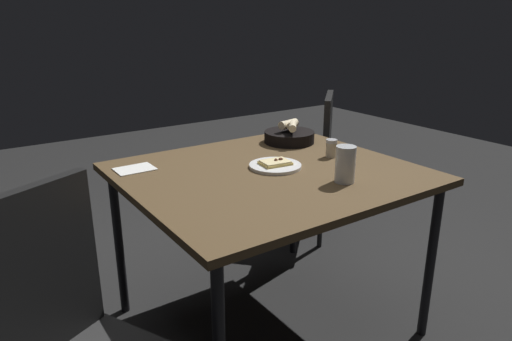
{
  "coord_description": "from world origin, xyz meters",
  "views": [
    {
      "loc": [
        1.09,
        1.49,
        1.37
      ],
      "look_at": [
        0.06,
        -0.01,
        0.76
      ],
      "focal_mm": 32.6,
      "sensor_mm": 36.0,
      "label": 1
    }
  ],
  "objects_px": {
    "chair_near": "(308,158)",
    "pepper_shaker": "(332,149)",
    "bread_basket": "(289,135)",
    "beer_glass": "(345,167)",
    "pizza_plate": "(275,165)",
    "dining_table": "(269,183)"
  },
  "relations": [
    {
      "from": "beer_glass",
      "to": "chair_near",
      "type": "distance_m",
      "value": 1.13
    },
    {
      "from": "dining_table",
      "to": "bread_basket",
      "type": "xyz_separation_m",
      "value": [
        -0.35,
        -0.31,
        0.09
      ]
    },
    {
      "from": "pizza_plate",
      "to": "pepper_shaker",
      "type": "distance_m",
      "value": 0.31
    },
    {
      "from": "dining_table",
      "to": "pepper_shaker",
      "type": "distance_m",
      "value": 0.36
    },
    {
      "from": "dining_table",
      "to": "pizza_plate",
      "type": "xyz_separation_m",
      "value": [
        -0.05,
        -0.02,
        0.07
      ]
    },
    {
      "from": "bread_basket",
      "to": "pizza_plate",
      "type": "bearing_deg",
      "value": 43.53
    },
    {
      "from": "dining_table",
      "to": "bread_basket",
      "type": "relative_size",
      "value": 4.58
    },
    {
      "from": "pizza_plate",
      "to": "chair_near",
      "type": "distance_m",
      "value": 0.98
    },
    {
      "from": "bread_basket",
      "to": "beer_glass",
      "type": "xyz_separation_m",
      "value": [
        0.19,
        0.59,
        0.03
      ]
    },
    {
      "from": "dining_table",
      "to": "pepper_shaker",
      "type": "relative_size",
      "value": 14.18
    },
    {
      "from": "chair_near",
      "to": "pepper_shaker",
      "type": "bearing_deg",
      "value": 56.83
    },
    {
      "from": "chair_near",
      "to": "dining_table",
      "type": "bearing_deg",
      "value": 39.48
    },
    {
      "from": "dining_table",
      "to": "bread_basket",
      "type": "distance_m",
      "value": 0.47
    },
    {
      "from": "pizza_plate",
      "to": "beer_glass",
      "type": "xyz_separation_m",
      "value": [
        -0.11,
        0.3,
        0.05
      ]
    },
    {
      "from": "dining_table",
      "to": "chair_near",
      "type": "xyz_separation_m",
      "value": [
        -0.76,
        -0.63,
        -0.18
      ]
    },
    {
      "from": "dining_table",
      "to": "pizza_plate",
      "type": "height_order",
      "value": "pizza_plate"
    },
    {
      "from": "beer_glass",
      "to": "chair_near",
      "type": "height_order",
      "value": "chair_near"
    },
    {
      "from": "dining_table",
      "to": "pepper_shaker",
      "type": "xyz_separation_m",
      "value": [
        -0.35,
        0.0,
        0.09
      ]
    },
    {
      "from": "pizza_plate",
      "to": "chair_near",
      "type": "relative_size",
      "value": 0.25
    },
    {
      "from": "dining_table",
      "to": "beer_glass",
      "type": "distance_m",
      "value": 0.34
    },
    {
      "from": "dining_table",
      "to": "pepper_shaker",
      "type": "height_order",
      "value": "pepper_shaker"
    },
    {
      "from": "pizza_plate",
      "to": "bread_basket",
      "type": "bearing_deg",
      "value": -136.47
    }
  ]
}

